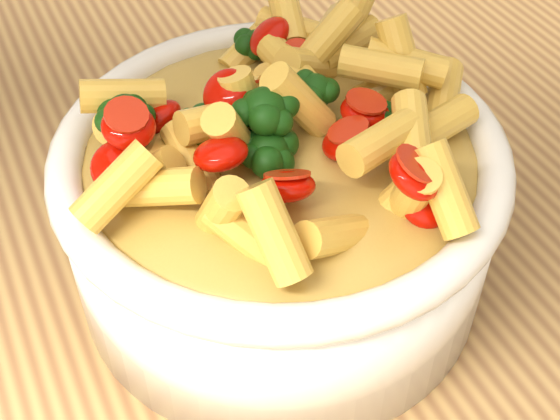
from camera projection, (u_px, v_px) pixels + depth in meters
name	position (u px, v px, depth m)	size (l,w,h in m)	color
table	(133.00, 343.00, 0.60)	(1.20, 0.80, 0.90)	tan
serving_bowl	(280.00, 208.00, 0.47)	(0.26, 0.26, 0.11)	white
pasta_salad	(280.00, 117.00, 0.42)	(0.21, 0.21, 0.05)	#FFD050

